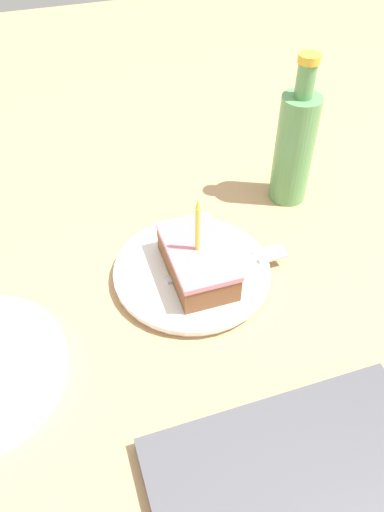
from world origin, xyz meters
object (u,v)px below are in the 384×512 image
at_px(fork, 236,263).
at_px(marble_board, 300,481).
at_px(cake_slice, 197,261).
at_px(bottle, 295,146).
at_px(plate, 192,272).

height_order(fork, marble_board, fork).
bearing_deg(marble_board, fork, 80.72).
bearing_deg(fork, cake_slice, 178.62).
xyz_separation_m(fork, bottle, (0.15, 0.14, 0.08)).
height_order(cake_slice, fork, cake_slice).
distance_m(plate, bottle, 0.26).
height_order(cake_slice, bottle, bottle).
distance_m(cake_slice, bottle, 0.26).
relative_size(plate, bottle, 0.91).
relative_size(fork, marble_board, 0.60).
relative_size(plate, cake_slice, 1.63).
relative_size(plate, marble_board, 0.74).
bearing_deg(cake_slice, fork, -1.38).
relative_size(cake_slice, marble_board, 0.45).
xyz_separation_m(plate, fork, (0.06, -0.01, 0.01)).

